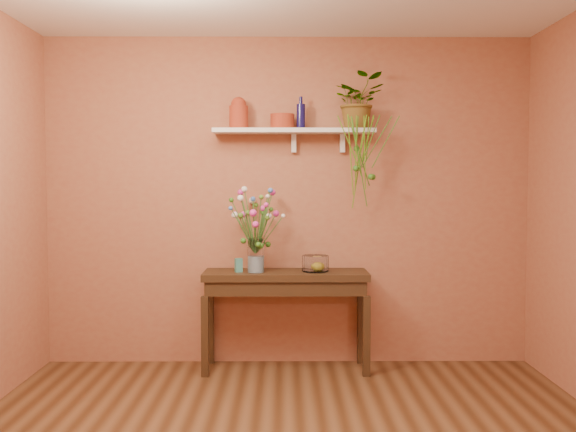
{
  "coord_description": "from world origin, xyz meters",
  "views": [
    {
      "loc": [
        -0.03,
        -3.29,
        1.5
      ],
      "look_at": [
        0.0,
        1.55,
        1.25
      ],
      "focal_mm": 39.72,
      "sensor_mm": 36.0,
      "label": 1
    }
  ],
  "objects_px": {
    "spider_plant": "(358,101)",
    "bouquet": "(255,215)",
    "sideboard": "(286,286)",
    "blue_bottle": "(301,116)",
    "terracotta_jug": "(239,113)",
    "glass_bowl": "(315,264)",
    "glass_vase": "(256,258)"
  },
  "relations": [
    {
      "from": "spider_plant",
      "to": "bouquet",
      "type": "relative_size",
      "value": 0.83
    },
    {
      "from": "sideboard",
      "to": "blue_bottle",
      "type": "distance_m",
      "value": 1.37
    },
    {
      "from": "blue_bottle",
      "to": "spider_plant",
      "type": "xyz_separation_m",
      "value": [
        0.46,
        -0.0,
        0.11
      ]
    },
    {
      "from": "bouquet",
      "to": "terracotta_jug",
      "type": "bearing_deg",
      "value": 137.87
    },
    {
      "from": "sideboard",
      "to": "bouquet",
      "type": "relative_size",
      "value": 2.47
    },
    {
      "from": "sideboard",
      "to": "glass_bowl",
      "type": "relative_size",
      "value": 6.14
    },
    {
      "from": "spider_plant",
      "to": "bouquet",
      "type": "distance_m",
      "value": 1.23
    },
    {
      "from": "blue_bottle",
      "to": "glass_bowl",
      "type": "distance_m",
      "value": 1.2
    },
    {
      "from": "sideboard",
      "to": "glass_bowl",
      "type": "xyz_separation_m",
      "value": [
        0.24,
        -0.0,
        0.17
      ]
    },
    {
      "from": "spider_plant",
      "to": "glass_vase",
      "type": "distance_m",
      "value": 1.5
    },
    {
      "from": "blue_bottle",
      "to": "glass_bowl",
      "type": "height_order",
      "value": "blue_bottle"
    },
    {
      "from": "sideboard",
      "to": "blue_bottle",
      "type": "relative_size",
      "value": 5.1
    },
    {
      "from": "terracotta_jug",
      "to": "blue_bottle",
      "type": "xyz_separation_m",
      "value": [
        0.5,
        0.01,
        -0.02
      ]
    },
    {
      "from": "glass_vase",
      "to": "glass_bowl",
      "type": "relative_size",
      "value": 1.28
    },
    {
      "from": "terracotta_jug",
      "to": "spider_plant",
      "type": "bearing_deg",
      "value": 0.8
    },
    {
      "from": "glass_vase",
      "to": "terracotta_jug",
      "type": "bearing_deg",
      "value": 137.75
    },
    {
      "from": "glass_vase",
      "to": "bouquet",
      "type": "xyz_separation_m",
      "value": [
        -0.01,
        0.01,
        0.34
      ]
    },
    {
      "from": "blue_bottle",
      "to": "glass_vase",
      "type": "distance_m",
      "value": 1.2
    },
    {
      "from": "bouquet",
      "to": "blue_bottle",
      "type": "bearing_deg",
      "value": 20.73
    },
    {
      "from": "glass_vase",
      "to": "glass_bowl",
      "type": "xyz_separation_m",
      "value": [
        0.47,
        0.04,
        -0.06
      ]
    },
    {
      "from": "bouquet",
      "to": "glass_bowl",
      "type": "relative_size",
      "value": 2.49
    },
    {
      "from": "terracotta_jug",
      "to": "sideboard",
      "type": "bearing_deg",
      "value": -11.94
    },
    {
      "from": "spider_plant",
      "to": "glass_vase",
      "type": "relative_size",
      "value": 1.6
    },
    {
      "from": "glass_bowl",
      "to": "sideboard",
      "type": "bearing_deg",
      "value": 178.89
    },
    {
      "from": "bouquet",
      "to": "sideboard",
      "type": "bearing_deg",
      "value": 10.21
    },
    {
      "from": "blue_bottle",
      "to": "spider_plant",
      "type": "relative_size",
      "value": 0.59
    },
    {
      "from": "terracotta_jug",
      "to": "blue_bottle",
      "type": "relative_size",
      "value": 0.98
    },
    {
      "from": "terracotta_jug",
      "to": "bouquet",
      "type": "xyz_separation_m",
      "value": [
        0.14,
        -0.12,
        -0.81
      ]
    },
    {
      "from": "glass_vase",
      "to": "bouquet",
      "type": "distance_m",
      "value": 0.34
    },
    {
      "from": "glass_bowl",
      "to": "glass_vase",
      "type": "bearing_deg",
      "value": -174.69
    },
    {
      "from": "terracotta_jug",
      "to": "blue_bottle",
      "type": "distance_m",
      "value": 0.5
    },
    {
      "from": "sideboard",
      "to": "bouquet",
      "type": "distance_m",
      "value": 0.62
    }
  ]
}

